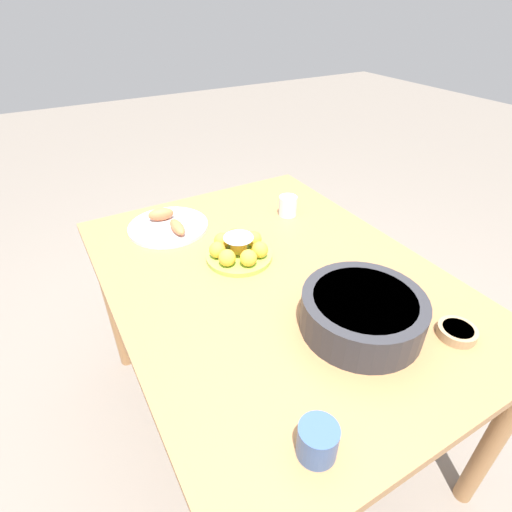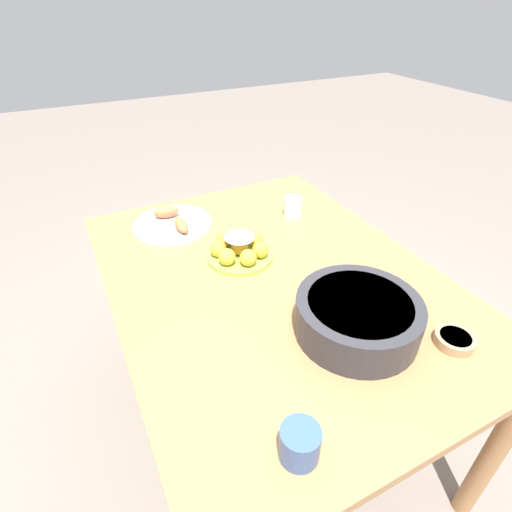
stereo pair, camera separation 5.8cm
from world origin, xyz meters
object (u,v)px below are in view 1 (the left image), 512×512
object	(u,v)px
cup_near	(318,441)
sauce_bowl	(457,332)
dining_table	(273,298)
cake_plate	(238,249)
serving_bowl	(362,312)
cup_far	(288,206)
seafood_platter	(168,225)

from	to	relation	value
cup_near	sauce_bowl	bearing A→B (deg)	98.10
dining_table	cake_plate	distance (m)	0.20
serving_bowl	cake_plate	bearing A→B (deg)	-163.88
serving_bowl	cup_far	xyz separation A→B (m)	(-0.63, 0.18, -0.02)
seafood_platter	cup_near	xyz separation A→B (m)	(0.98, -0.04, 0.02)
serving_bowl	cup_far	size ratio (longest dim) A/B	4.10
dining_table	cup_near	size ratio (longest dim) A/B	16.31
cake_plate	cup_far	bearing A→B (deg)	119.14
cup_far	cup_near	bearing A→B (deg)	-30.16
cake_plate	serving_bowl	bearing A→B (deg)	16.12
dining_table	seafood_platter	xyz separation A→B (m)	(-0.45, -0.19, 0.11)
cake_plate	sauce_bowl	bearing A→B (deg)	28.60
dining_table	sauce_bowl	bearing A→B (deg)	30.58
dining_table	seafood_platter	size ratio (longest dim) A/B	4.42
cake_plate	dining_table	bearing A→B (deg)	21.46
seafood_platter	cup_far	bearing A→B (deg)	73.42
dining_table	serving_bowl	bearing A→B (deg)	13.65
sauce_bowl	seafood_platter	distance (m)	1.02
cake_plate	cup_far	xyz separation A→B (m)	(-0.17, 0.31, 0.00)
serving_bowl	sauce_bowl	size ratio (longest dim) A/B	3.26
dining_table	serving_bowl	distance (m)	0.36
cup_near	seafood_platter	bearing A→B (deg)	177.45
cup_near	cup_far	size ratio (longest dim) A/B	1.02
cup_far	seafood_platter	bearing A→B (deg)	-106.58
seafood_platter	cup_far	world-z (taller)	cup_far
cup_near	cake_plate	bearing A→B (deg)	165.00
cake_plate	cup_near	bearing A→B (deg)	-15.00
serving_bowl	cup_near	distance (m)	0.38
serving_bowl	sauce_bowl	bearing A→B (deg)	52.85
cake_plate	serving_bowl	size ratio (longest dim) A/B	0.69
sauce_bowl	cup_near	xyz separation A→B (m)	(0.07, -0.51, 0.02)
cake_plate	cup_far	size ratio (longest dim) A/B	2.81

